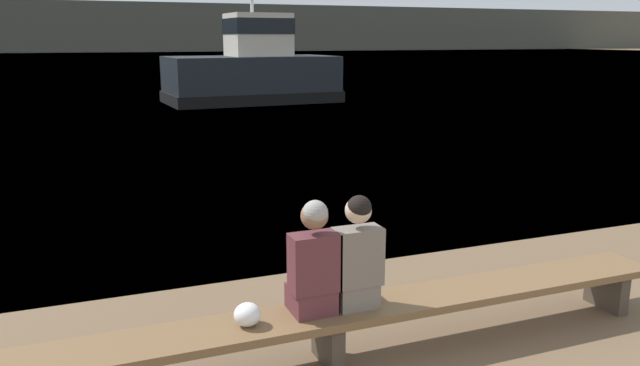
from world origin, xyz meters
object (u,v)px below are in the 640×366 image
bench_main (328,320)px  tugboat_red (253,74)px  person_right (356,257)px  shopping_bag (247,314)px  person_left (314,263)px

bench_main → tugboat_red: bearing=76.1°
person_right → shopping_bag: 1.00m
shopping_bag → tugboat_red: 22.66m
person_left → shopping_bag: 0.66m
tugboat_red → bench_main: bearing=163.0°
person_right → shopping_bag: (-0.94, -0.02, -0.34)m
shopping_bag → tugboat_red: bearing=74.4°
person_right → shopping_bag: bearing=-179.0°
bench_main → shopping_bag: size_ratio=31.14×
person_left → tugboat_red: size_ratio=0.13×
person_right → bench_main: bearing=-179.4°
person_left → tugboat_red: 22.49m
bench_main → person_right: (0.26, 0.00, 0.52)m
shopping_bag → tugboat_red: (6.08, 21.82, 0.62)m
person_left → shopping_bag: (-0.56, -0.02, -0.34)m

